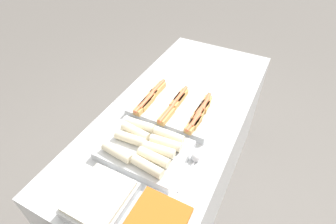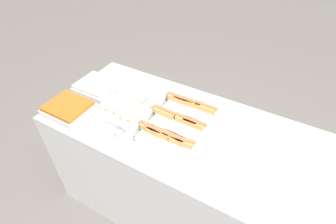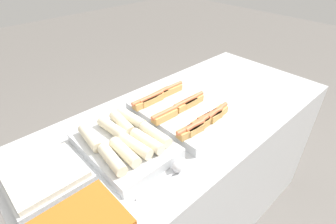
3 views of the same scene
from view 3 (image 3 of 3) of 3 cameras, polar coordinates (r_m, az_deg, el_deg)
name	(u,v)px [view 3 (image 3 of 3)]	position (r m, az deg, el deg)	size (l,w,h in m)	color
ground_plane	(181,216)	(2.07, 2.81, -21.72)	(12.00, 12.00, 0.00)	slate
counter	(183,173)	(1.71, 3.23, -13.20)	(1.81, 0.81, 0.90)	silver
tray_hotdogs	(180,113)	(1.36, 2.59, -0.18)	(0.36, 0.51, 0.10)	silver
tray_wraps	(125,142)	(1.18, -9.40, -6.55)	(0.32, 0.45, 0.10)	silver
tray_side_back	(47,180)	(1.12, -24.79, -13.24)	(0.28, 0.25, 0.07)	silver
serving_spoon_near	(175,169)	(1.08, 1.44, -12.37)	(0.24, 0.05, 0.05)	silver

